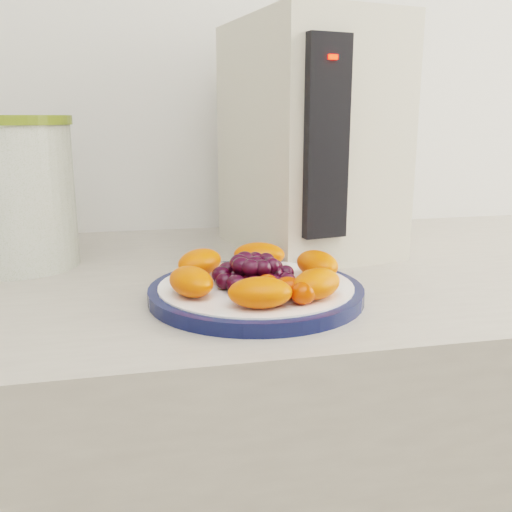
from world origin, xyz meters
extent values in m
cylinder|color=#0E153C|center=(0.00, 1.07, 0.91)|extent=(0.24, 0.24, 0.01)
cylinder|color=white|center=(0.00, 1.07, 0.91)|extent=(0.22, 0.22, 0.02)
cylinder|color=#44581D|center=(-0.28, 1.28, 0.99)|extent=(0.18, 0.18, 0.19)
cylinder|color=olive|center=(-0.28, 1.28, 1.10)|extent=(0.19, 0.19, 0.01)
cube|color=beige|center=(0.13, 1.30, 1.07)|extent=(0.24, 0.30, 0.34)
cube|color=black|center=(0.11, 1.16, 1.07)|extent=(0.06, 0.03, 0.25)
cube|color=#FF0C05|center=(0.11, 1.15, 1.17)|extent=(0.01, 0.01, 0.01)
ellipsoid|color=#FF3A03|center=(0.08, 1.08, 0.93)|extent=(0.05, 0.07, 0.03)
ellipsoid|color=#FF3A03|center=(0.02, 1.14, 0.93)|extent=(0.07, 0.06, 0.03)
ellipsoid|color=#FF3A03|center=(-0.05, 1.12, 0.93)|extent=(0.07, 0.07, 0.03)
ellipsoid|color=#FF3A03|center=(-0.07, 1.04, 0.93)|extent=(0.06, 0.07, 0.03)
ellipsoid|color=#FF3A03|center=(-0.01, 0.99, 0.93)|extent=(0.07, 0.05, 0.03)
ellipsoid|color=#FF3A03|center=(0.05, 1.01, 0.93)|extent=(0.08, 0.07, 0.03)
ellipsoid|color=black|center=(0.00, 1.07, 0.93)|extent=(0.02, 0.02, 0.02)
ellipsoid|color=black|center=(0.02, 1.07, 0.93)|extent=(0.02, 0.02, 0.02)
ellipsoid|color=black|center=(0.01, 1.08, 0.93)|extent=(0.02, 0.02, 0.02)
ellipsoid|color=black|center=(-0.01, 1.08, 0.93)|extent=(0.02, 0.02, 0.02)
ellipsoid|color=black|center=(-0.02, 1.07, 0.93)|extent=(0.02, 0.02, 0.02)
ellipsoid|color=black|center=(-0.01, 1.05, 0.93)|extent=(0.02, 0.02, 0.02)
ellipsoid|color=black|center=(0.01, 1.05, 0.93)|extent=(0.02, 0.02, 0.02)
ellipsoid|color=black|center=(0.04, 1.08, 0.93)|extent=(0.02, 0.02, 0.02)
ellipsoid|color=black|center=(0.03, 1.09, 0.93)|extent=(0.02, 0.02, 0.02)
ellipsoid|color=black|center=(0.01, 1.10, 0.93)|extent=(0.02, 0.02, 0.02)
ellipsoid|color=black|center=(-0.01, 1.10, 0.93)|extent=(0.02, 0.02, 0.02)
ellipsoid|color=black|center=(-0.02, 1.09, 0.93)|extent=(0.02, 0.02, 0.02)
ellipsoid|color=black|center=(-0.03, 1.08, 0.93)|extent=(0.02, 0.02, 0.02)
ellipsoid|color=black|center=(-0.03, 1.06, 0.93)|extent=(0.02, 0.02, 0.02)
ellipsoid|color=black|center=(-0.02, 1.04, 0.93)|extent=(0.02, 0.02, 0.02)
ellipsoid|color=black|center=(-0.01, 1.03, 0.93)|extent=(0.02, 0.02, 0.02)
ellipsoid|color=black|center=(0.01, 1.03, 0.93)|extent=(0.02, 0.02, 0.02)
ellipsoid|color=black|center=(0.03, 1.04, 0.93)|extent=(0.02, 0.02, 0.02)
ellipsoid|color=black|center=(0.00, 1.07, 0.94)|extent=(0.02, 0.02, 0.02)
ellipsoid|color=black|center=(0.02, 1.08, 0.94)|extent=(0.02, 0.02, 0.02)
ellipsoid|color=black|center=(0.01, 1.08, 0.94)|extent=(0.02, 0.02, 0.02)
ellipsoid|color=black|center=(-0.01, 1.08, 0.94)|extent=(0.02, 0.02, 0.02)
ellipsoid|color=black|center=(-0.01, 1.07, 0.94)|extent=(0.02, 0.02, 0.02)
ellipsoid|color=black|center=(-0.01, 1.06, 0.94)|extent=(0.02, 0.02, 0.02)
ellipsoid|color=black|center=(-0.01, 1.05, 0.94)|extent=(0.02, 0.02, 0.02)
ellipsoid|color=black|center=(0.01, 1.05, 0.94)|extent=(0.02, 0.02, 0.02)
ellipsoid|color=black|center=(0.02, 1.05, 0.94)|extent=(0.02, 0.02, 0.02)
ellipsoid|color=red|center=(0.02, 1.01, 0.93)|extent=(0.03, 0.03, 0.02)
ellipsoid|color=red|center=(0.05, 1.02, 0.93)|extent=(0.04, 0.03, 0.02)
ellipsoid|color=red|center=(0.04, 0.99, 0.93)|extent=(0.04, 0.04, 0.02)
ellipsoid|color=red|center=(0.01, 1.02, 0.93)|extent=(0.04, 0.04, 0.02)
camera|label=1|loc=(-0.13, 0.47, 1.10)|focal=40.00mm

